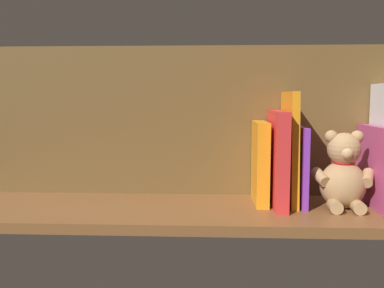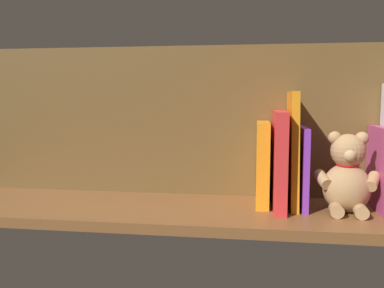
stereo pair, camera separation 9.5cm
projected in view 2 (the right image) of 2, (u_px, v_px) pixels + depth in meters
ground_plane at (192, 211)px, 97.22cm from camera, size 112.41×30.06×2.20cm
shelf_back_panel at (199, 121)px, 107.63cm from camera, size 112.41×1.50×37.39cm
book_0 at (382, 170)px, 91.99cm from camera, size 2.16×19.33×18.20cm
teddy_bear at (347, 177)px, 91.42cm from camera, size 14.13×11.52×17.44cm
book_1 at (303, 167)px, 96.34cm from camera, size 1.31×15.42×18.01cm
book_2 at (293, 149)px, 96.27cm from camera, size 2.11×15.38×25.97cm
book_3 at (279, 160)px, 95.43cm from camera, size 2.69×18.47×21.61cm
book_4 at (263, 163)px, 98.29cm from camera, size 2.90×14.02×19.04cm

